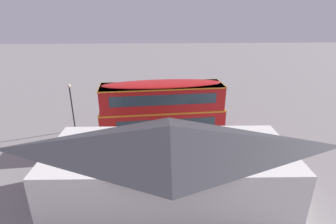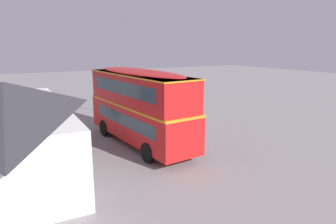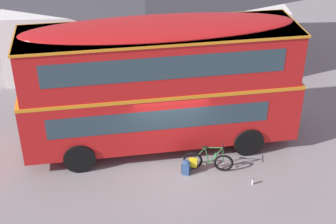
# 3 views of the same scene
# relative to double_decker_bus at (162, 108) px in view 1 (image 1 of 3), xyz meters

# --- Properties ---
(ground_plane) EXTENTS (120.00, 120.00, 0.00)m
(ground_plane) POSITION_rel_double_decker_bus_xyz_m (0.29, -1.20, -2.64)
(ground_plane) COLOR gray
(double_decker_bus) EXTENTS (9.87, 3.34, 4.79)m
(double_decker_bus) POSITION_rel_double_decker_bus_xyz_m (0.00, 0.00, 0.00)
(double_decker_bus) COLOR black
(double_decker_bus) RESTS_ON ground
(touring_bicycle) EXTENTS (1.72, 0.56, 1.03)m
(touring_bicycle) POSITION_rel_double_decker_bus_xyz_m (1.45, -1.74, -2.27)
(touring_bicycle) COLOR black
(touring_bicycle) RESTS_ON ground
(backpack_on_ground) EXTENTS (0.36, 0.37, 0.49)m
(backpack_on_ground) POSITION_rel_double_decker_bus_xyz_m (0.75, -1.86, -2.39)
(backpack_on_ground) COLOR #2D4C7A
(backpack_on_ground) RESTS_ON ground
(water_bottle_clear_plastic) EXTENTS (0.07, 0.07, 0.23)m
(water_bottle_clear_plastic) POSITION_rel_double_decker_bus_xyz_m (2.90, -2.65, -2.53)
(water_bottle_clear_plastic) COLOR silver
(water_bottle_clear_plastic) RESTS_ON ground
(pub_building) EXTENTS (13.17, 6.01, 4.47)m
(pub_building) POSITION_rel_double_decker_bus_xyz_m (-0.27, 7.35, -0.36)
(pub_building) COLOR silver
(pub_building) RESTS_ON ground
(street_lamp) EXTENTS (0.28, 0.28, 4.20)m
(street_lamp) POSITION_rel_double_decker_bus_xyz_m (7.59, -1.67, -0.01)
(street_lamp) COLOR black
(street_lamp) RESTS_ON ground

